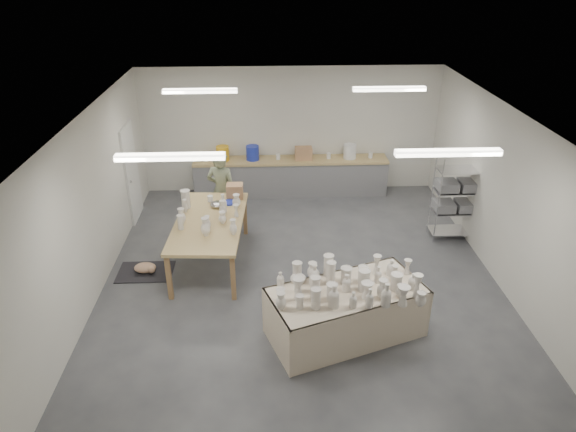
{
  "coord_description": "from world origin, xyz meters",
  "views": [
    {
      "loc": [
        -0.56,
        -7.72,
        5.27
      ],
      "look_at": [
        -0.21,
        0.45,
        1.05
      ],
      "focal_mm": 32.0,
      "sensor_mm": 36.0,
      "label": 1
    }
  ],
  "objects_px": {
    "work_table": "(212,218)",
    "red_stool": "(224,211)",
    "drying_table": "(346,309)",
    "potter": "(222,191)"
  },
  "relations": [
    {
      "from": "drying_table",
      "to": "red_stool",
      "type": "bearing_deg",
      "value": 99.08
    },
    {
      "from": "potter",
      "to": "red_stool",
      "type": "distance_m",
      "value": 0.66
    },
    {
      "from": "drying_table",
      "to": "red_stool",
      "type": "xyz_separation_m",
      "value": [
        -2.1,
        3.78,
        -0.19
      ]
    },
    {
      "from": "drying_table",
      "to": "red_stool",
      "type": "height_order",
      "value": "drying_table"
    },
    {
      "from": "work_table",
      "to": "red_stool",
      "type": "distance_m",
      "value": 1.66
    },
    {
      "from": "work_table",
      "to": "potter",
      "type": "height_order",
      "value": "potter"
    },
    {
      "from": "red_stool",
      "to": "potter",
      "type": "bearing_deg",
      "value": -90.0
    },
    {
      "from": "drying_table",
      "to": "work_table",
      "type": "relative_size",
      "value": 1.02
    },
    {
      "from": "drying_table",
      "to": "potter",
      "type": "distance_m",
      "value": 4.11
    },
    {
      "from": "work_table",
      "to": "potter",
      "type": "relative_size",
      "value": 1.43
    }
  ]
}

